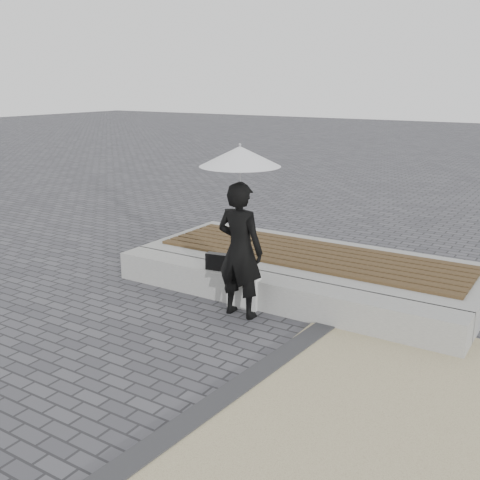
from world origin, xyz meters
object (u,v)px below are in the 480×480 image
(parasol, at_px, (240,156))
(handbag, at_px, (218,262))
(seating_ledge, at_px, (272,293))
(woman, at_px, (240,250))
(canvas_tote, at_px, (244,291))

(parasol, height_order, handbag, parasol)
(seating_ledge, height_order, parasol, parasol)
(woman, xyz_separation_m, parasol, (0.00, -0.00, 1.17))
(seating_ledge, height_order, woman, woman)
(seating_ledge, bearing_deg, parasol, -115.26)
(seating_ledge, distance_m, woman, 0.83)
(parasol, xyz_separation_m, handbag, (-0.59, 0.37, -1.52))
(handbag, bearing_deg, canvas_tote, -24.63)
(seating_ledge, xyz_separation_m, woman, (-0.21, -0.45, 0.67))
(parasol, distance_m, handbag, 1.67)
(handbag, bearing_deg, woman, -42.32)
(woman, xyz_separation_m, canvas_tote, (-0.09, 0.24, -0.64))
(parasol, bearing_deg, handbag, 148.30)
(parasol, bearing_deg, woman, 90.00)
(parasol, height_order, canvas_tote, parasol)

